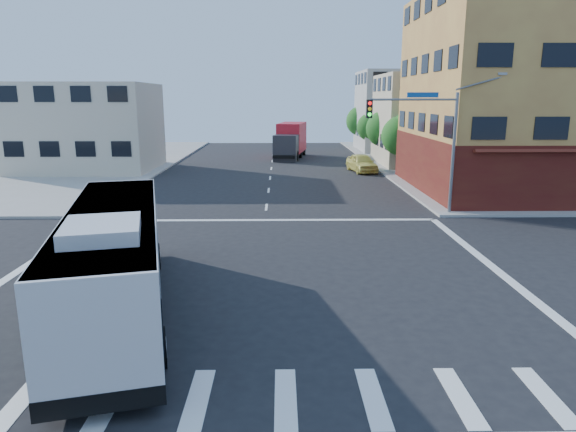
{
  "coord_description": "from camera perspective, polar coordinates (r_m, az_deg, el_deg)",
  "views": [
    {
      "loc": [
        0.9,
        -18.47,
        6.69
      ],
      "look_at": [
        1.22,
        3.51,
        1.62
      ],
      "focal_mm": 32.0,
      "sensor_mm": 36.0,
      "label": 1
    }
  ],
  "objects": [
    {
      "name": "street_tree_d",
      "position": [
        71.31,
        8.19,
        10.61
      ],
      "size": [
        4.0,
        4.0,
        6.03
      ],
      "color": "#3D2916",
      "rests_on": "ground"
    },
    {
      "name": "street_tree_a",
      "position": [
        47.78,
        12.64,
        8.97
      ],
      "size": [
        3.6,
        3.6,
        5.53
      ],
      "color": "#3D2916",
      "rests_on": "ground"
    },
    {
      "name": "parked_car",
      "position": [
        48.1,
        8.21,
        5.87
      ],
      "size": [
        2.7,
        5.11,
        1.66
      ],
      "primitive_type": "imported",
      "rotation": [
        0.0,
        0.0,
        0.16
      ],
      "color": "#DDD460",
      "rests_on": "ground"
    },
    {
      "name": "ground",
      "position": [
        19.67,
        -3.43,
        -6.92
      ],
      "size": [
        120.0,
        120.0,
        0.0
      ],
      "primitive_type": "plane",
      "color": "black",
      "rests_on": "ground"
    },
    {
      "name": "street_tree_b",
      "position": [
        55.57,
        10.75,
        9.74
      ],
      "size": [
        3.8,
        3.8,
        5.79
      ],
      "color": "#3D2916",
      "rests_on": "ground"
    },
    {
      "name": "building_east_near",
      "position": [
        54.9,
        16.47,
        10.2
      ],
      "size": [
        12.06,
        10.06,
        9.0
      ],
      "color": "#BBAB8F",
      "rests_on": "ground"
    },
    {
      "name": "box_truck",
      "position": [
        58.71,
        0.27,
        8.31
      ],
      "size": [
        3.98,
        8.97,
        3.9
      ],
      "rotation": [
        0.0,
        0.0,
        -0.18
      ],
      "color": "#2A2A30",
      "rests_on": "ground"
    },
    {
      "name": "street_tree_c",
      "position": [
        63.44,
        9.3,
        9.91
      ],
      "size": [
        3.4,
        3.4,
        5.29
      ],
      "color": "#3D2916",
      "rests_on": "ground"
    },
    {
      "name": "transit_bus",
      "position": [
        16.99,
        -18.69,
        -4.47
      ],
      "size": [
        5.55,
        12.67,
        3.67
      ],
      "rotation": [
        0.0,
        0.0,
        0.24
      ],
      "color": "black",
      "rests_on": "ground"
    },
    {
      "name": "building_west",
      "position": [
        51.73,
        -21.38,
        9.15
      ],
      "size": [
        12.06,
        10.06,
        8.0
      ],
      "color": "beige",
      "rests_on": "ground"
    },
    {
      "name": "signal_mast_ne",
      "position": [
        30.27,
        15.05,
        9.32
      ],
      "size": [
        7.91,
        1.13,
        8.07
      ],
      "color": "slate",
      "rests_on": "ground"
    },
    {
      "name": "corner_building_ne",
      "position": [
        41.6,
        26.97,
        10.51
      ],
      "size": [
        18.1,
        15.44,
        14.0
      ],
      "color": "gold",
      "rests_on": "ground"
    },
    {
      "name": "building_east_far",
      "position": [
        68.39,
        13.03,
        11.26
      ],
      "size": [
        12.06,
        10.06,
        10.0
      ],
      "color": "#ABABA5",
      "rests_on": "ground"
    }
  ]
}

